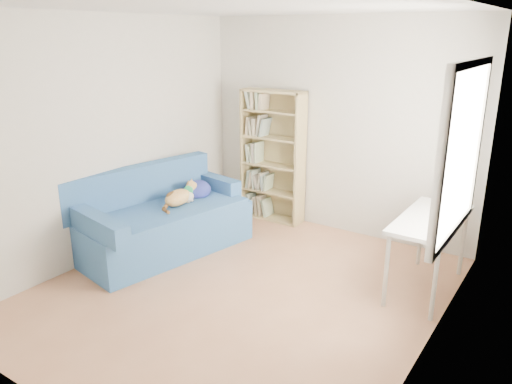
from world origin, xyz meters
TOP-DOWN VIEW (x-y plane):
  - ground at (0.00, 0.00)m, footprint 4.00×4.00m
  - room_shell at (0.10, 0.03)m, footprint 3.54×4.04m
  - sofa at (-1.32, 0.29)m, footprint 1.27×2.10m
  - bookshelf at (-0.81, 1.85)m, footprint 0.86×0.27m
  - desk at (1.47, 1.02)m, footprint 0.53×1.15m
  - pen_cup at (1.57, 1.30)m, footprint 0.08×0.08m

SIDE VIEW (x-z plane):
  - ground at x=0.00m, z-range 0.00..0.00m
  - sofa at x=-1.32m, z-range -0.12..0.83m
  - desk at x=1.47m, z-range 0.30..1.05m
  - bookshelf at x=-0.81m, z-range -0.07..1.65m
  - pen_cup at x=1.57m, z-range 0.73..0.89m
  - room_shell at x=0.10m, z-range 0.33..2.95m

